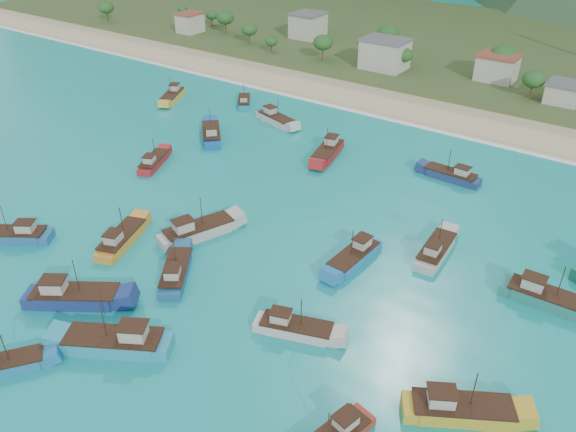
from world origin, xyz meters
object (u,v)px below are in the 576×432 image
Objects in this scene: boat_23 at (451,176)px; boat_13 at (116,343)px; boat_31 at (176,273)px; boat_22 at (547,299)px; boat_2 at (212,135)px; boat_7 at (154,162)px; boat_28 at (15,236)px; boat_9 at (295,329)px; boat_14 at (74,297)px; boat_25 at (276,120)px; boat_20 at (436,251)px; boat_3 at (244,102)px; boat_30 at (460,410)px; boat_19 at (4,366)px; boat_11 at (122,240)px; boat_8 at (173,96)px; boat_0 at (328,152)px; boat_18 at (354,257)px; boat_32 at (198,231)px.

boat_13 is at bearing 168.42° from boat_23.
boat_22 is at bearing -6.54° from boat_31.
boat_2 reaches higher than boat_7.
boat_2 is 1.00× the size of boat_28.
boat_14 is (-26.26, -11.78, 0.27)m from boat_9.
boat_25 is at bearing -160.79° from boat_9.
boat_3 is at bearing 148.58° from boat_20.
boat_22 reaches higher than boat_30.
boat_19 is 57.30m from boat_20.
boat_14 is (28.16, -69.15, 0.35)m from boat_3.
boat_28 reaches higher than boat_11.
boat_8 reaches higher than boat_11.
boat_3 is 85.07m from boat_22.
boat_0 is 56.30m from boat_14.
boat_22 is (70.53, -14.77, -0.01)m from boat_2.
boat_0 reaches higher than boat_23.
boat_11 is (-31.83, 0.76, 0.09)m from boat_9.
boat_13 is (16.53, -14.88, 0.21)m from boat_11.
boat_3 is (-7.26, 19.66, -0.28)m from boat_2.
boat_14 reaches higher than boat_8.
boat_23 is (71.25, -1.09, -0.05)m from boat_8.
boat_18 is at bearing 64.27° from boat_25.
boat_7 is 51.65m from boat_19.
boat_18 is (46.17, -5.18, 0.10)m from boat_7.
boat_7 is at bearing 106.51° from boat_11.
boat_18 is 25.50m from boat_22.
boat_7 is 31.01m from boat_25.
boat_9 is 31.84m from boat_11.
boat_22 is 1.07× the size of boat_28.
boat_22 is at bearing -22.99° from boat_7.
boat_11 is (22.58, -56.61, 0.18)m from boat_3.
boat_2 is at bearing 90.90° from boat_31.
boat_28 is at bearing -135.00° from boat_14.
boat_14 is 20.69m from boat_32.
boat_3 is at bearing -157.84° from boat_30.
boat_9 is 0.80× the size of boat_13.
boat_23 is at bearing 102.57° from boat_20.
boat_18 is (45.78, -20.92, -0.12)m from boat_2.
boat_22 is 34.62m from boat_23.
boat_7 is at bearing 29.31° from boat_0.
boat_14 reaches higher than boat_25.
boat_30 is (68.09, -22.30, 0.19)m from boat_7.
boat_25 is (-18.47, 7.94, -0.05)m from boat_0.
boat_14 is at bearing -155.98° from boat_31.
boat_9 is 25.58m from boat_32.
boat_13 is at bearing -47.61° from boat_22.
boat_0 reaches higher than boat_7.
boat_25 is 60.37m from boat_28.
boat_0 reaches higher than boat_20.
boat_25 is 1.10× the size of boat_31.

